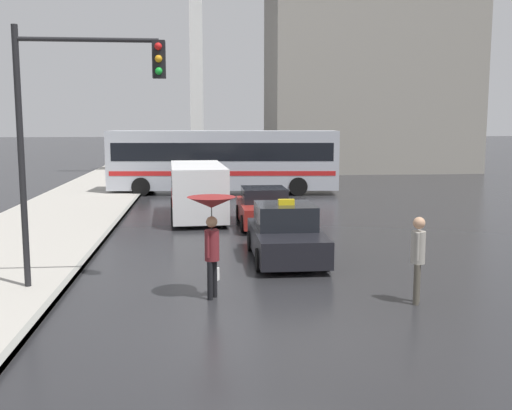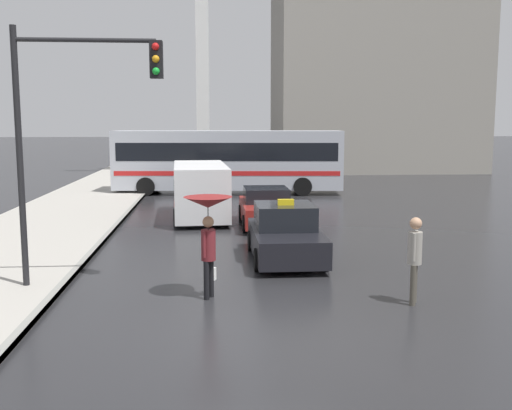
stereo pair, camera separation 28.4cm
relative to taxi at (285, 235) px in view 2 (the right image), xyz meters
name	(u,v)px [view 2 (the right image)]	position (x,y,z in m)	size (l,w,h in m)	color
ground_plane	(269,339)	(-1.05, -6.09, -0.69)	(300.00, 300.00, 0.00)	#262628
taxi	(285,235)	(0.00, 0.00, 0.00)	(1.91, 4.02, 1.69)	black
sedan_red	(266,208)	(0.01, 5.55, -0.05)	(1.91, 4.13, 1.38)	maroon
ambulance_van	(200,188)	(-2.44, 7.40, 0.50)	(2.30, 5.55, 2.13)	white
city_bus	(228,159)	(-1.07, 15.82, 1.16)	(12.18, 3.48, 3.33)	#B2B7C1
pedestrian_with_umbrella	(208,217)	(-2.11, -3.54, 1.08)	(1.04, 1.04, 2.21)	black
pedestrian_man	(415,253)	(2.15, -4.31, 0.41)	(0.39, 0.43, 1.84)	#4C473D
traffic_light	(75,111)	(-4.97, -2.66, 3.33)	(3.22, 0.38, 5.82)	black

